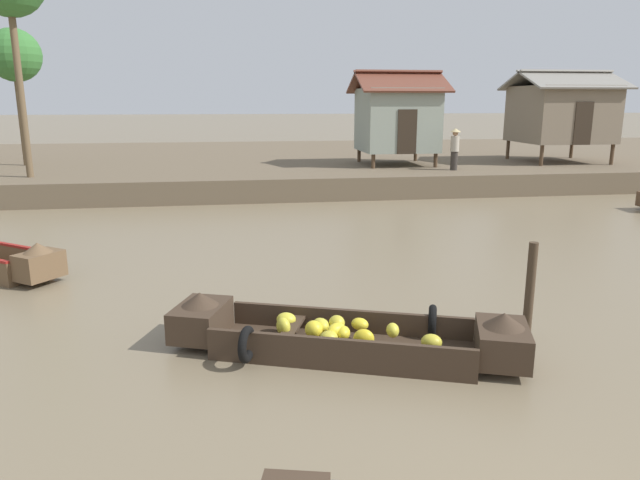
% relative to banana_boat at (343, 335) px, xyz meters
% --- Properties ---
extents(ground_plane, '(300.00, 300.00, 0.00)m').
position_rel_banana_boat_xyz_m(ground_plane, '(0.74, 4.70, -0.28)').
color(ground_plane, '#7A6B51').
extents(riverbank_strip, '(160.00, 20.00, 0.85)m').
position_rel_banana_boat_xyz_m(riverbank_strip, '(0.74, 22.90, 0.14)').
color(riverbank_strip, brown).
rests_on(riverbank_strip, ground).
extents(banana_boat, '(5.13, 2.71, 0.79)m').
position_rel_banana_boat_xyz_m(banana_boat, '(0.00, 0.00, 0.00)').
color(banana_boat, '#3D2D21').
rests_on(banana_boat, ground).
extents(stilt_house_mid_left, '(3.79, 3.61, 4.00)m').
position_rel_banana_boat_xyz_m(stilt_house_mid_left, '(5.66, 17.20, 2.56)').
color(stilt_house_mid_left, '#4C3826').
rests_on(stilt_house_mid_left, riverbank_strip).
extents(stilt_house_mid_right, '(4.41, 4.03, 4.07)m').
position_rel_banana_boat_xyz_m(stilt_house_mid_right, '(13.32, 17.22, 2.77)').
color(stilt_house_mid_right, '#4C3826').
rests_on(stilt_house_mid_right, riverbank_strip).
extents(palm_tree_near, '(2.18, 2.18, 5.67)m').
position_rel_banana_boat_xyz_m(palm_tree_near, '(-10.28, 19.30, 5.09)').
color(palm_tree_near, brown).
rests_on(palm_tree_near, riverbank_strip).
extents(vendor_person, '(0.44, 0.44, 1.66)m').
position_rel_banana_boat_xyz_m(vendor_person, '(7.39, 14.76, 1.49)').
color(vendor_person, '#332D28').
rests_on(vendor_person, riverbank_strip).
extents(mooring_post, '(0.14, 0.14, 1.53)m').
position_rel_banana_boat_xyz_m(mooring_post, '(2.93, 0.15, 0.48)').
color(mooring_post, '#423323').
rests_on(mooring_post, ground).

